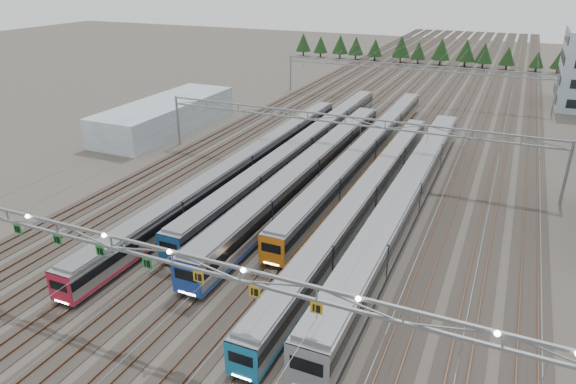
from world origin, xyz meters
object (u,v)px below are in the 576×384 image
at_px(train_d, 367,150).
at_px(west_shed, 166,115).
at_px(train_a, 244,165).
at_px(gantry_mid, 345,126).
at_px(gantry_far, 411,71).
at_px(train_c, 308,171).
at_px(train_f, 406,197).
at_px(train_e, 365,197).
at_px(gantry_near, 171,260).
at_px(train_b, 304,147).

height_order(train_d, west_shed, west_shed).
bearing_deg(train_d, train_a, -136.75).
bearing_deg(gantry_mid, gantry_far, 90.00).
xyz_separation_m(train_c, gantry_mid, (2.25, 7.77, 4.20)).
distance_m(train_d, train_f, 17.57).
distance_m(train_e, gantry_far, 57.80).
relative_size(gantry_near, gantry_far, 1.00).
bearing_deg(train_d, train_e, -74.49).
bearing_deg(train_b, west_shed, 169.95).
bearing_deg(gantry_near, gantry_far, 89.97).
bearing_deg(gantry_mid, train_b, 167.23).
bearing_deg(train_f, train_c, 166.10).
relative_size(gantry_near, gantry_mid, 1.00).
bearing_deg(west_shed, gantry_mid, -10.57).
xyz_separation_m(train_b, gantry_far, (6.75, 43.47, 4.39)).
distance_m(train_e, train_f, 4.66).
bearing_deg(train_f, train_a, 173.93).
bearing_deg(gantry_mid, train_f, -44.65).
height_order(train_d, gantry_near, gantry_near).
xyz_separation_m(train_a, train_f, (22.50, -2.39, 0.42)).
bearing_deg(gantry_mid, gantry_near, -90.07).
relative_size(train_a, gantry_near, 1.15).
height_order(gantry_mid, gantry_far, same).
relative_size(train_d, gantry_near, 1.15).
height_order(train_f, gantry_near, gantry_near).
bearing_deg(gantry_far, train_f, -78.66).
height_order(train_a, train_c, train_c).
xyz_separation_m(train_c, west_shed, (-33.04, 14.36, 0.29)).
distance_m(train_c, train_d, 12.58).
relative_size(train_e, west_shed, 2.02).
height_order(train_b, gantry_far, gantry_far).
height_order(train_a, gantry_mid, gantry_mid).
bearing_deg(train_a, west_shed, 147.51).
bearing_deg(gantry_near, west_shed, 127.03).
bearing_deg(train_c, train_a, -173.99).
bearing_deg(gantry_far, gantry_mid, -90.00).
xyz_separation_m(train_e, gantry_far, (-6.75, 57.23, 4.46)).
bearing_deg(gantry_near, train_d, 87.02).
height_order(train_b, gantry_mid, gantry_mid).
height_order(gantry_near, west_shed, gantry_near).
height_order(train_a, train_f, train_f).
xyz_separation_m(train_a, train_c, (9.00, 0.95, 0.28)).
relative_size(gantry_mid, gantry_far, 1.00).
relative_size(train_e, train_f, 0.99).
xyz_separation_m(train_d, train_e, (4.50, -16.21, -0.10)).
height_order(train_b, west_shed, west_shed).
bearing_deg(train_d, west_shed, 176.02).
relative_size(train_b, gantry_near, 1.19).
bearing_deg(train_c, west_shed, 156.51).
height_order(train_c, gantry_mid, gantry_mid).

